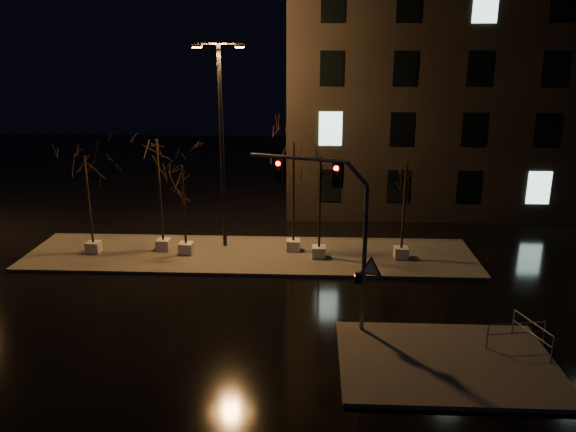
{
  "coord_description": "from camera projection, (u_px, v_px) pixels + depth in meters",
  "views": [
    {
      "loc": [
        3.07,
        -19.88,
        9.94
      ],
      "look_at": [
        1.97,
        3.73,
        2.8
      ],
      "focal_mm": 35.0,
      "sensor_mm": 36.0,
      "label": 1
    }
  ],
  "objects": [
    {
      "name": "streetlight_main",
      "position": [
        221.0,
        133.0,
        27.2
      ],
      "size": [
        2.5,
        0.48,
        10.0
      ],
      "rotation": [
        0.0,
        0.0,
        0.08
      ],
      "color": "black",
      "rests_on": "median"
    },
    {
      "name": "tree_2",
      "position": [
        183.0,
        185.0,
        26.72
      ],
      "size": [
        1.8,
        1.8,
        4.55
      ],
      "color": "beige",
      "rests_on": "median"
    },
    {
      "name": "sidewalk_corner",
      "position": [
        447.0,
        362.0,
        18.32
      ],
      "size": [
        7.0,
        5.0,
        0.15
      ],
      "primitive_type": "cube",
      "color": "#42403B",
      "rests_on": "ground"
    },
    {
      "name": "tree_4",
      "position": [
        320.0,
        179.0,
        26.1
      ],
      "size": [
        1.8,
        1.8,
        5.12
      ],
      "color": "beige",
      "rests_on": "median"
    },
    {
      "name": "tree_5",
      "position": [
        405.0,
        185.0,
        26.05
      ],
      "size": [
        1.8,
        1.8,
        4.81
      ],
      "color": "beige",
      "rests_on": "median"
    },
    {
      "name": "tree_3",
      "position": [
        293.0,
        167.0,
        26.9
      ],
      "size": [
        1.8,
        1.8,
        5.62
      ],
      "color": "beige",
      "rests_on": "median"
    },
    {
      "name": "tree_0",
      "position": [
        86.0,
        178.0,
        26.77
      ],
      "size": [
        1.8,
        1.8,
        4.97
      ],
      "color": "beige",
      "rests_on": "median"
    },
    {
      "name": "median",
      "position": [
        250.0,
        255.0,
        27.74
      ],
      "size": [
        22.0,
        5.0,
        0.15
      ],
      "primitive_type": "cube",
      "color": "#42403B",
      "rests_on": "ground"
    },
    {
      "name": "guard_rail_a",
      "position": [
        516.0,
        331.0,
        18.95
      ],
      "size": [
        2.04,
        0.37,
        0.89
      ],
      "rotation": [
        0.0,
        0.0,
        0.16
      ],
      "color": "slate",
      "rests_on": "sidewalk_corner"
    },
    {
      "name": "guard_rail_b",
      "position": [
        532.0,
        331.0,
        18.85
      ],
      "size": [
        0.65,
        1.94,
        0.96
      ],
      "rotation": [
        0.0,
        0.0,
        1.88
      ],
      "color": "slate",
      "rests_on": "sidewalk_corner"
    },
    {
      "name": "building",
      "position": [
        483.0,
        86.0,
        36.44
      ],
      "size": [
        25.0,
        12.0,
        15.0
      ],
      "primitive_type": "cube",
      "color": "black",
      "rests_on": "ground"
    },
    {
      "name": "tree_1",
      "position": [
        158.0,
        165.0,
        26.96
      ],
      "size": [
        1.8,
        1.8,
        5.74
      ],
      "color": "beige",
      "rests_on": "median"
    },
    {
      "name": "traffic_signal_mast",
      "position": [
        338.0,
        219.0,
        19.51
      ],
      "size": [
        4.76,
        1.78,
        6.15
      ],
      "rotation": [
        0.0,
        0.0,
        -0.34
      ],
      "color": "slate",
      "rests_on": "sidewalk_corner"
    },
    {
      "name": "ground",
      "position": [
        233.0,
        311.0,
        22.02
      ],
      "size": [
        90.0,
        90.0,
        0.0
      ],
      "primitive_type": "plane",
      "color": "black",
      "rests_on": "ground"
    }
  ]
}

